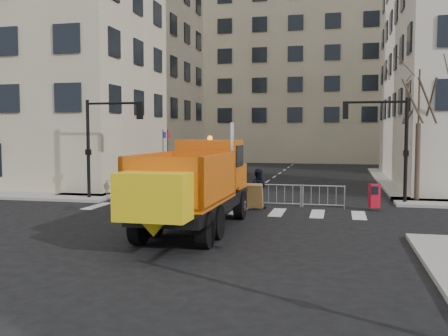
% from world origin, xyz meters
% --- Properties ---
extents(ground, '(120.00, 120.00, 0.00)m').
position_xyz_m(ground, '(0.00, 0.00, 0.00)').
color(ground, black).
rests_on(ground, ground).
extents(sidewalk_back, '(64.00, 5.00, 0.15)m').
position_xyz_m(sidewalk_back, '(0.00, 8.50, 0.07)').
color(sidewalk_back, gray).
rests_on(sidewalk_back, ground).
extents(building_left, '(24.00, 22.00, 26.00)m').
position_xyz_m(building_left, '(-20.00, 20.00, 13.00)').
color(building_left, tan).
rests_on(building_left, ground).
extents(building_far, '(30.00, 18.00, 24.00)m').
position_xyz_m(building_far, '(0.00, 52.00, 12.00)').
color(building_far, tan).
rests_on(building_far, ground).
extents(traffic_light_left, '(0.18, 0.18, 5.40)m').
position_xyz_m(traffic_light_left, '(-8.00, 7.50, 2.70)').
color(traffic_light_left, black).
rests_on(traffic_light_left, ground).
extents(traffic_light_right, '(0.18, 0.18, 5.40)m').
position_xyz_m(traffic_light_right, '(8.50, 9.50, 2.70)').
color(traffic_light_right, black).
rests_on(traffic_light_right, ground).
extents(crowd_barriers, '(12.60, 0.60, 1.10)m').
position_xyz_m(crowd_barriers, '(-0.75, 7.60, 0.55)').
color(crowd_barriers, '#9EA0A5').
rests_on(crowd_barriers, ground).
extents(street_tree, '(3.00, 3.00, 7.50)m').
position_xyz_m(street_tree, '(9.20, 10.50, 3.75)').
color(street_tree, '#382B21').
rests_on(street_tree, ground).
extents(plow_truck, '(3.40, 10.40, 4.03)m').
position_xyz_m(plow_truck, '(0.05, 0.40, 1.79)').
color(plow_truck, black).
rests_on(plow_truck, ground).
extents(cop_a, '(0.75, 0.64, 1.75)m').
position_xyz_m(cop_a, '(0.37, 6.50, 0.87)').
color(cop_a, black).
rests_on(cop_a, ground).
extents(cop_b, '(0.99, 0.80, 1.91)m').
position_xyz_m(cop_b, '(1.40, 6.55, 0.95)').
color(cop_b, black).
rests_on(cop_b, ground).
extents(cop_c, '(0.80, 1.11, 1.75)m').
position_xyz_m(cop_c, '(-1.15, 5.02, 0.87)').
color(cop_c, black).
rests_on(cop_c, ground).
extents(worker, '(1.31, 0.93, 1.83)m').
position_xyz_m(worker, '(-5.84, 8.46, 1.07)').
color(worker, '#EDF61C').
rests_on(worker, sidewalk_back).
extents(newspaper_box, '(0.54, 0.51, 1.10)m').
position_xyz_m(newspaper_box, '(6.84, 7.06, 0.70)').
color(newspaper_box, red).
rests_on(newspaper_box, sidewalk_back).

